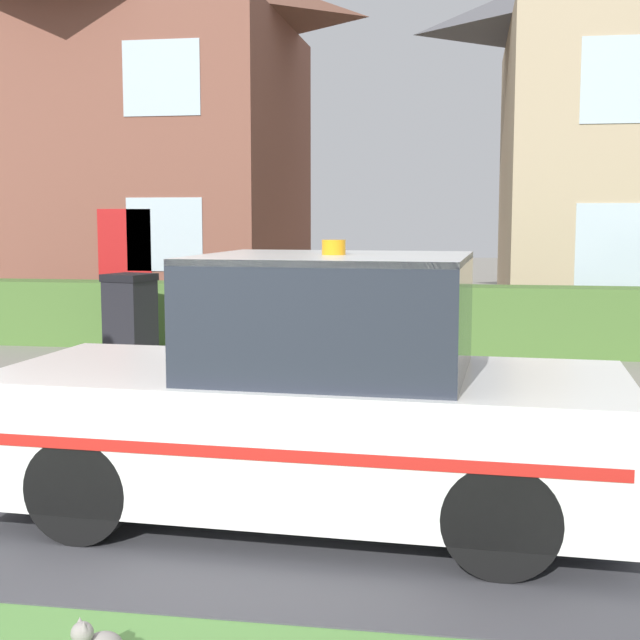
# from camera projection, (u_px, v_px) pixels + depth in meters

# --- Properties ---
(road_strip) EXTENTS (28.00, 5.97, 0.01)m
(road_strip) POSITION_uv_depth(u_px,v_px,m) (222.00, 453.00, 7.42)
(road_strip) COLOR #424247
(road_strip) RESTS_ON ground
(garden_hedge) EXTENTS (15.75, 0.67, 0.98)m
(garden_hedge) POSITION_uv_depth(u_px,v_px,m) (398.00, 319.00, 12.92)
(garden_hedge) COLOR #4C7233
(garden_hedge) RESTS_ON ground
(police_car) EXTENTS (4.09, 1.88, 1.81)m
(police_car) POSITION_uv_depth(u_px,v_px,m) (316.00, 401.00, 5.75)
(police_car) COLOR black
(police_car) RESTS_ON road_strip
(house_left) EXTENTS (7.41, 6.15, 7.81)m
(house_left) POSITION_uv_depth(u_px,v_px,m) (121.00, 120.00, 18.68)
(house_left) COLOR brown
(house_left) RESTS_ON ground
(wheelie_bin) EXTENTS (0.71, 0.72, 1.18)m
(wheelie_bin) POSITION_uv_depth(u_px,v_px,m) (130.00, 316.00, 12.32)
(wheelie_bin) COLOR black
(wheelie_bin) RESTS_ON ground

